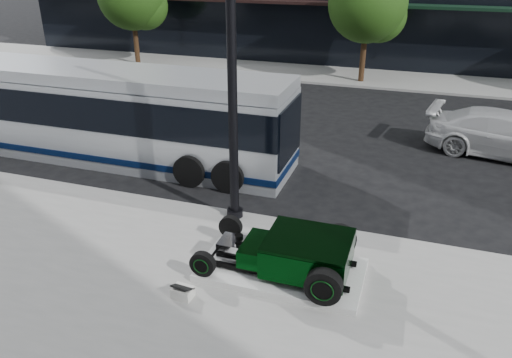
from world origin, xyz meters
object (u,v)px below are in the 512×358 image
(hot_rod, at_px, (298,253))
(transit_bus, at_px, (110,113))
(lamppost, at_px, (232,84))
(white_sedan, at_px, (507,135))

(hot_rod, distance_m, transit_bus, 8.90)
(lamppost, bearing_deg, white_sedan, 44.86)
(hot_rod, relative_size, white_sedan, 0.63)
(lamppost, xyz_separation_m, transit_bus, (-5.34, 2.76, -2.07))
(transit_bus, xyz_separation_m, white_sedan, (12.32, 4.19, -0.75))
(hot_rod, relative_size, transit_bus, 0.27)
(lamppost, relative_size, transit_bus, 0.61)
(hot_rod, height_order, white_sedan, white_sedan)
(lamppost, distance_m, white_sedan, 10.25)
(transit_bus, relative_size, white_sedan, 2.39)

